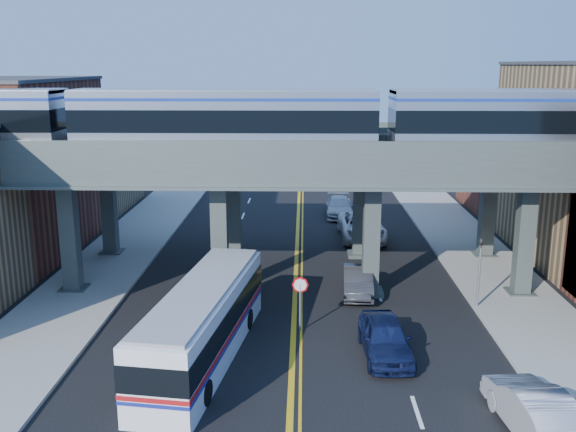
{
  "coord_description": "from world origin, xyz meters",
  "views": [
    {
      "loc": [
        0.44,
        -24.61,
        12.0
      ],
      "look_at": [
        -0.36,
        6.97,
        4.53
      ],
      "focal_mm": 40.0,
      "sensor_mm": 36.0,
      "label": 1
    }
  ],
  "objects_px": {
    "transit_train": "(225,120)",
    "car_lane_b": "(358,281)",
    "traffic_signal": "(480,265)",
    "car_lane_a": "(385,338)",
    "transit_bus": "(203,323)",
    "car_lane_c": "(362,227)",
    "stop_sign": "(300,295)",
    "car_parked_curb": "(534,410)",
    "car_lane_d": "(339,207)"
  },
  "relations": [
    {
      "from": "car_lane_c",
      "to": "car_parked_curb",
      "type": "distance_m",
      "value": 24.68
    },
    {
      "from": "car_lane_b",
      "to": "transit_train",
      "type": "bearing_deg",
      "value": -177.58
    },
    {
      "from": "traffic_signal",
      "to": "car_lane_d",
      "type": "height_order",
      "value": "traffic_signal"
    },
    {
      "from": "transit_train",
      "to": "stop_sign",
      "type": "relative_size",
      "value": 17.96
    },
    {
      "from": "car_lane_a",
      "to": "stop_sign",
      "type": "bearing_deg",
      "value": 142.48
    },
    {
      "from": "transit_bus",
      "to": "car_lane_b",
      "type": "xyz_separation_m",
      "value": [
        7.08,
        7.84,
        -0.81
      ]
    },
    {
      "from": "traffic_signal",
      "to": "car_lane_b",
      "type": "height_order",
      "value": "traffic_signal"
    },
    {
      "from": "transit_train",
      "to": "car_parked_curb",
      "type": "distance_m",
      "value": 19.55
    },
    {
      "from": "traffic_signal",
      "to": "car_lane_c",
      "type": "height_order",
      "value": "traffic_signal"
    },
    {
      "from": "stop_sign",
      "to": "car_parked_curb",
      "type": "height_order",
      "value": "stop_sign"
    },
    {
      "from": "traffic_signal",
      "to": "car_lane_d",
      "type": "bearing_deg",
      "value": 106.19
    },
    {
      "from": "car_lane_a",
      "to": "car_lane_b",
      "type": "xyz_separation_m",
      "value": [
        -0.54,
        7.47,
        -0.09
      ]
    },
    {
      "from": "stop_sign",
      "to": "car_parked_curb",
      "type": "xyz_separation_m",
      "value": [
        7.84,
        -8.2,
        -0.93
      ]
    },
    {
      "from": "car_lane_a",
      "to": "car_lane_d",
      "type": "xyz_separation_m",
      "value": [
        -0.58,
        25.74,
        -0.06
      ]
    },
    {
      "from": "transit_train",
      "to": "car_parked_curb",
      "type": "relative_size",
      "value": 9.35
    },
    {
      "from": "car_lane_a",
      "to": "car_lane_b",
      "type": "bearing_deg",
      "value": 91.42
    },
    {
      "from": "traffic_signal",
      "to": "car_lane_d",
      "type": "relative_size",
      "value": 0.79
    },
    {
      "from": "traffic_signal",
      "to": "car_parked_curb",
      "type": "bearing_deg",
      "value": -95.4
    },
    {
      "from": "stop_sign",
      "to": "car_parked_curb",
      "type": "distance_m",
      "value": 11.38
    },
    {
      "from": "car_lane_b",
      "to": "car_parked_curb",
      "type": "xyz_separation_m",
      "value": [
        4.78,
        -13.17,
        0.11
      ]
    },
    {
      "from": "stop_sign",
      "to": "car_lane_c",
      "type": "relative_size",
      "value": 0.41
    },
    {
      "from": "car_lane_a",
      "to": "car_lane_d",
      "type": "bearing_deg",
      "value": 88.58
    },
    {
      "from": "car_lane_c",
      "to": "transit_train",
      "type": "bearing_deg",
      "value": -127.93
    },
    {
      "from": "stop_sign",
      "to": "car_lane_b",
      "type": "distance_m",
      "value": 5.93
    },
    {
      "from": "car_lane_a",
      "to": "car_lane_c",
      "type": "xyz_separation_m",
      "value": [
        0.65,
        18.72,
        0.08
      ]
    },
    {
      "from": "car_lane_d",
      "to": "car_lane_a",
      "type": "bearing_deg",
      "value": -88.04
    },
    {
      "from": "car_lane_a",
      "to": "car_lane_c",
      "type": "relative_size",
      "value": 0.75
    },
    {
      "from": "car_lane_d",
      "to": "car_lane_b",
      "type": "bearing_deg",
      "value": -89.2
    },
    {
      "from": "transit_bus",
      "to": "car_lane_c",
      "type": "xyz_separation_m",
      "value": [
        8.27,
        19.09,
        -0.64
      ]
    },
    {
      "from": "car_lane_a",
      "to": "car_lane_d",
      "type": "height_order",
      "value": "car_lane_a"
    },
    {
      "from": "stop_sign",
      "to": "traffic_signal",
      "type": "distance_m",
      "value": 9.41
    },
    {
      "from": "stop_sign",
      "to": "car_lane_d",
      "type": "distance_m",
      "value": 23.46
    },
    {
      "from": "car_parked_curb",
      "to": "car_lane_b",
      "type": "bearing_deg",
      "value": -76.59
    },
    {
      "from": "car_lane_d",
      "to": "car_parked_curb",
      "type": "distance_m",
      "value": 31.81
    },
    {
      "from": "car_lane_b",
      "to": "car_lane_c",
      "type": "bearing_deg",
      "value": 86.65
    },
    {
      "from": "transit_bus",
      "to": "car_lane_a",
      "type": "height_order",
      "value": "transit_bus"
    },
    {
      "from": "transit_train",
      "to": "car_lane_a",
      "type": "height_order",
      "value": "transit_train"
    },
    {
      "from": "stop_sign",
      "to": "car_lane_b",
      "type": "height_order",
      "value": "stop_sign"
    },
    {
      "from": "car_lane_b",
      "to": "car_parked_curb",
      "type": "distance_m",
      "value": 14.01
    },
    {
      "from": "traffic_signal",
      "to": "car_lane_a",
      "type": "distance_m",
      "value": 7.78
    },
    {
      "from": "transit_bus",
      "to": "car_lane_d",
      "type": "distance_m",
      "value": 27.05
    },
    {
      "from": "car_lane_b",
      "to": "car_lane_c",
      "type": "distance_m",
      "value": 11.31
    },
    {
      "from": "traffic_signal",
      "to": "transit_bus",
      "type": "distance_m",
      "value": 14.21
    },
    {
      "from": "transit_bus",
      "to": "car_lane_b",
      "type": "distance_m",
      "value": 10.6
    },
    {
      "from": "transit_bus",
      "to": "transit_train",
      "type": "bearing_deg",
      "value": 6.65
    },
    {
      "from": "traffic_signal",
      "to": "car_lane_a",
      "type": "bearing_deg",
      "value": -133.92
    },
    {
      "from": "car_parked_curb",
      "to": "transit_bus",
      "type": "bearing_deg",
      "value": -30.74
    },
    {
      "from": "transit_train",
      "to": "car_lane_b",
      "type": "distance_m",
      "value": 10.99
    },
    {
      "from": "traffic_signal",
      "to": "car_lane_b",
      "type": "distance_m",
      "value": 6.36
    },
    {
      "from": "transit_train",
      "to": "car_lane_c",
      "type": "height_order",
      "value": "transit_train"
    }
  ]
}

